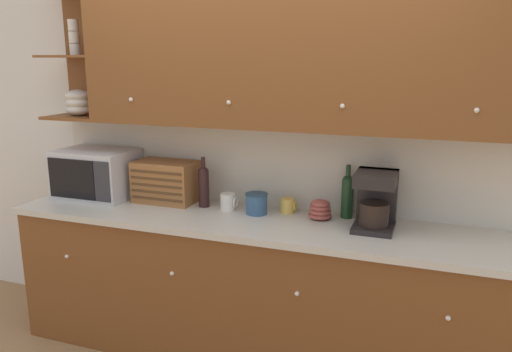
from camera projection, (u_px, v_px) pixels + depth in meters
The scene contains 14 objects.
ground_plane at pixel (266, 331), 3.53m from camera, with size 24.00×24.00×0.00m, color #9E754C.
wall_back at pixel (269, 150), 3.26m from camera, with size 5.46×0.06×2.60m.
counter_unit at pixel (251, 289), 3.14m from camera, with size 3.08×0.64×0.93m.
backsplash_panel at pixel (267, 165), 3.25m from camera, with size 3.06×0.01×0.54m.
upper_cabinets at pixel (286, 53), 2.88m from camera, with size 3.06×0.36×0.88m.
microwave at pixel (96, 174), 3.47m from camera, with size 0.52×0.38×0.34m.
bread_box at pixel (166, 182), 3.37m from camera, with size 0.41×0.25×0.28m.
wine_bottle at pixel (204, 185), 3.25m from camera, with size 0.07×0.07×0.33m.
mug at pixel (228, 202), 3.20m from camera, with size 0.11×0.10×0.11m.
storage_canister at pixel (257, 204), 3.11m from camera, with size 0.14×0.14×0.13m.
mug_blue_second at pixel (288, 205), 3.14m from camera, with size 0.10×0.09×0.09m.
bowl_stack_on_counter at pixel (320, 210), 3.01m from camera, with size 0.14×0.14×0.12m.
second_wine_bottle at pixel (347, 194), 3.02m from camera, with size 0.07×0.07×0.33m.
coffee_maker at pixel (376, 199), 2.83m from camera, with size 0.22×0.27×0.33m.
Camera 1 is at (1.02, -3.02, 1.87)m, focal length 35.00 mm.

